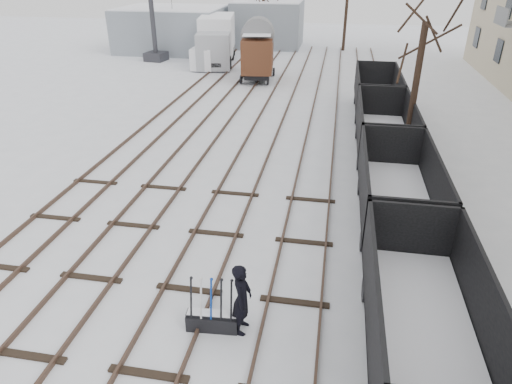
% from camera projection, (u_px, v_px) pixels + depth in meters
% --- Properties ---
extents(ground, '(120.00, 120.00, 0.00)m').
position_uv_depth(ground, '(189.00, 290.00, 12.94)').
color(ground, white).
rests_on(ground, ground).
extents(tracks, '(13.90, 52.00, 0.16)m').
position_uv_depth(tracks, '(266.00, 129.00, 24.87)').
color(tracks, black).
rests_on(tracks, ground).
extents(shed_left, '(10.00, 8.00, 4.10)m').
position_uv_depth(shed_left, '(173.00, 29.00, 45.54)').
color(shed_left, gray).
rests_on(shed_left, ground).
extents(shed_right, '(7.00, 6.00, 4.50)m').
position_uv_depth(shed_right, '(268.00, 24.00, 47.53)').
color(shed_right, gray).
rests_on(shed_right, ground).
extents(ground_frame, '(1.33, 0.51, 1.49)m').
position_uv_depth(ground_frame, '(212.00, 320.00, 11.49)').
color(ground_frame, black).
rests_on(ground_frame, ground).
extents(worker, '(0.47, 0.72, 1.95)m').
position_uv_depth(worker, '(242.00, 299.00, 11.14)').
color(worker, black).
rests_on(worker, ground).
extents(freight_wagon_a, '(2.49, 6.22, 2.54)m').
position_uv_depth(freight_wagon_a, '(423.00, 330.00, 10.22)').
color(freight_wagon_a, black).
rests_on(freight_wagon_a, ground).
extents(freight_wagon_b, '(2.49, 6.22, 2.54)m').
position_uv_depth(freight_wagon_b, '(396.00, 198.00, 15.82)').
color(freight_wagon_b, black).
rests_on(freight_wagon_b, ground).
extents(freight_wagon_c, '(2.49, 6.22, 2.54)m').
position_uv_depth(freight_wagon_c, '(384.00, 135.00, 21.42)').
color(freight_wagon_c, black).
rests_on(freight_wagon_c, ground).
extents(freight_wagon_d, '(2.49, 6.22, 2.54)m').
position_uv_depth(freight_wagon_d, '(376.00, 98.00, 27.02)').
color(freight_wagon_d, black).
rests_on(freight_wagon_d, ground).
extents(box_van_wagon, '(2.97, 4.88, 3.53)m').
position_uv_depth(box_van_wagon, '(258.00, 52.00, 34.27)').
color(box_van_wagon, black).
rests_on(box_van_wagon, ground).
extents(lorry, '(3.78, 8.86, 3.89)m').
position_uv_depth(lorry, '(216.00, 39.00, 40.03)').
color(lorry, black).
rests_on(lorry, ground).
extents(panel_van, '(1.90, 4.16, 1.83)m').
position_uv_depth(panel_van, '(207.00, 56.00, 38.64)').
color(panel_van, white).
rests_on(panel_van, ground).
extents(crane, '(1.95, 5.09, 8.58)m').
position_uv_depth(crane, '(155.00, 35.00, 40.84)').
color(crane, '#2C2C31').
rests_on(crane, ground).
extents(tree_near, '(0.30, 0.30, 6.03)m').
position_uv_depth(tree_near, '(414.00, 93.00, 20.41)').
color(tree_near, black).
rests_on(tree_near, ground).
extents(tree_far_left, '(0.30, 0.30, 5.34)m').
position_uv_depth(tree_far_left, '(263.00, 20.00, 46.59)').
color(tree_far_left, black).
rests_on(tree_far_left, ground).
extents(tree_far_right, '(0.30, 0.30, 8.05)m').
position_uv_depth(tree_far_right, '(346.00, 8.00, 44.46)').
color(tree_far_right, black).
rests_on(tree_far_right, ground).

